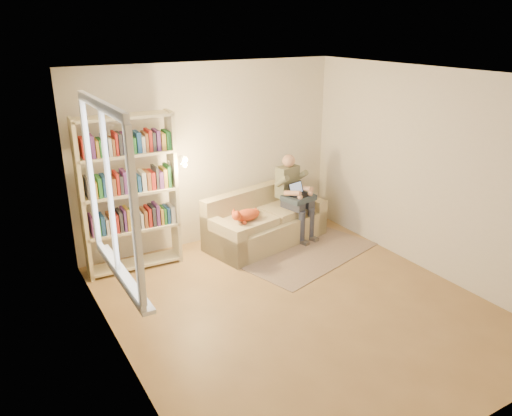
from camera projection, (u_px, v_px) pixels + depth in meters
floor at (297, 305)px, 5.81m from camera, size 4.50×4.50×0.00m
ceiling at (305, 75)px, 4.90m from camera, size 4.00×4.50×0.02m
wall_left at (115, 238)px, 4.40m from camera, size 0.02×4.50×2.60m
wall_right at (430, 173)px, 6.30m from camera, size 0.02×4.50×2.60m
wall_back at (210, 155)px, 7.17m from camera, size 4.00×0.02×2.60m
wall_front at (484, 291)px, 3.54m from camera, size 4.00×0.02×2.60m
window at (114, 222)px, 4.56m from camera, size 0.12×1.52×1.69m
sofa at (264, 224)px, 7.40m from camera, size 1.95×1.18×0.77m
person at (293, 192)px, 7.44m from camera, size 0.44×0.60×1.27m
cat at (247, 214)px, 6.94m from camera, size 0.55×0.28×0.21m
blanket at (295, 199)px, 7.34m from camera, size 0.50×0.44×0.08m
laptop at (295, 193)px, 7.32m from camera, size 0.31×0.28×0.23m
bookshelf at (129, 186)px, 6.32m from camera, size 1.36×0.43×2.06m
rug at (306, 253)px, 7.10m from camera, size 2.21×1.65×0.01m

